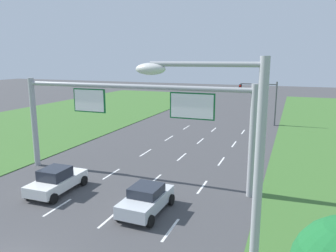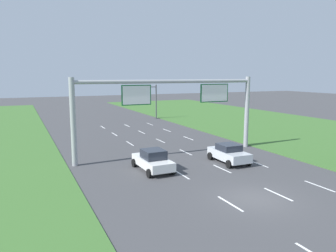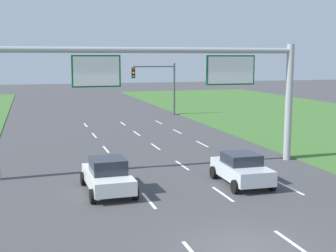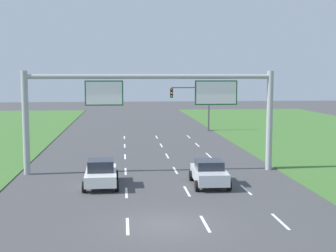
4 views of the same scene
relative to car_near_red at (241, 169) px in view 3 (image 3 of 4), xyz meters
name	(u,v)px [view 3 (image 3 of 4)]	position (x,y,z in m)	size (l,w,h in m)	color
ground_plane	(246,249)	(-3.29, -7.32, -0.78)	(200.00, 200.00, 0.00)	#424244
lane_dashes_inner_left	(149,201)	(-5.04, -1.32, -0.78)	(0.14, 50.40, 0.01)	white
lane_dashes_inner_right	(223,194)	(-1.54, -1.32, -0.78)	(0.14, 50.40, 0.01)	white
lane_dashes_slip	(290,188)	(1.96, -1.32, -0.78)	(0.14, 50.40, 0.01)	white
car_near_red	(241,169)	(0.00, 0.00, 0.00)	(2.16, 3.95, 1.55)	silver
car_lead_silver	(108,176)	(-6.55, 0.49, 0.01)	(2.17, 4.24, 1.64)	white
sign_gantry	(158,82)	(-3.09, 4.34, 4.09)	(17.24, 0.44, 7.00)	#9EA0A5
traffic_light_mast	(157,80)	(3.18, 27.77, 3.08)	(4.76, 0.49, 5.60)	#47494F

